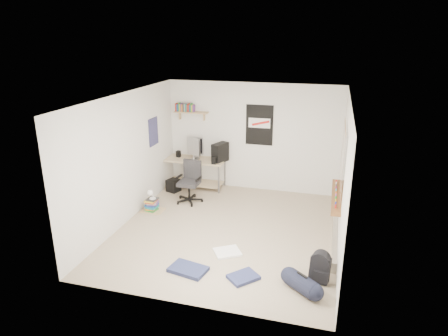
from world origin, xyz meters
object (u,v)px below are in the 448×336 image
(office_chair, at_px, (189,181))
(book_stack, at_px, (153,204))
(desk, at_px, (194,172))
(duffel_bag, at_px, (302,283))
(backpack, at_px, (320,269))

(office_chair, xyz_separation_m, book_stack, (-0.57, -0.65, -0.34))
(desk, relative_size, office_chair, 1.63)
(book_stack, bearing_deg, duffel_bag, -31.10)
(backpack, relative_size, duffel_bag, 0.75)
(office_chair, xyz_separation_m, duffel_bag, (2.67, -2.61, -0.35))
(office_chair, height_order, book_stack, office_chair)
(desk, bearing_deg, backpack, -58.01)
(desk, relative_size, book_stack, 3.22)
(desk, height_order, office_chair, office_chair)
(duffel_bag, xyz_separation_m, book_stack, (-3.24, 1.96, 0.01))
(desk, bearing_deg, book_stack, -115.75)
(backpack, height_order, duffel_bag, duffel_bag)
(office_chair, distance_m, book_stack, 0.93)
(backpack, distance_m, duffel_bag, 0.40)
(duffel_bag, bearing_deg, office_chair, 174.34)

